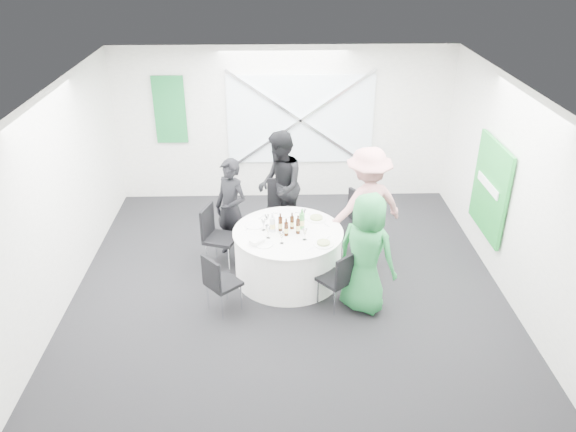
{
  "coord_description": "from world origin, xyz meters",
  "views": [
    {
      "loc": [
        -0.19,
        -6.7,
        4.59
      ],
      "look_at": [
        0.0,
        0.2,
        1.0
      ],
      "focal_mm": 35.0,
      "sensor_mm": 36.0,
      "label": 1
    }
  ],
  "objects_px": {
    "chair_back_right": "(351,219)",
    "chair_front_right": "(339,277)",
    "person_woman_green": "(366,254)",
    "person_woman_pink": "(367,206)",
    "banquet_table": "(288,254)",
    "clear_water_bottle": "(272,225)",
    "chair_back": "(281,205)",
    "chair_back_left": "(215,232)",
    "green_water_bottle": "(302,221)",
    "chair_front_left": "(218,280)",
    "person_man_back": "(280,186)",
    "person_man_back_left": "(231,209)"
  },
  "relations": [
    {
      "from": "chair_front_left",
      "to": "person_woman_green",
      "type": "height_order",
      "value": "person_woman_green"
    },
    {
      "from": "person_woman_pink",
      "to": "person_woman_green",
      "type": "height_order",
      "value": "person_woman_pink"
    },
    {
      "from": "chair_front_left",
      "to": "clear_water_bottle",
      "type": "bearing_deg",
      "value": -82.18
    },
    {
      "from": "person_man_back_left",
      "to": "clear_water_bottle",
      "type": "height_order",
      "value": "person_man_back_left"
    },
    {
      "from": "chair_back",
      "to": "chair_back_right",
      "type": "bearing_deg",
      "value": -32.67
    },
    {
      "from": "person_man_back",
      "to": "person_woman_green",
      "type": "height_order",
      "value": "person_man_back"
    },
    {
      "from": "chair_back_right",
      "to": "green_water_bottle",
      "type": "xyz_separation_m",
      "value": [
        -0.78,
        -0.53,
        0.27
      ]
    },
    {
      "from": "person_man_back",
      "to": "clear_water_bottle",
      "type": "relative_size",
      "value": 6.63
    },
    {
      "from": "banquet_table",
      "to": "chair_back",
      "type": "distance_m",
      "value": 1.22
    },
    {
      "from": "chair_back",
      "to": "chair_back_right",
      "type": "relative_size",
      "value": 0.97
    },
    {
      "from": "chair_front_left",
      "to": "clear_water_bottle",
      "type": "xyz_separation_m",
      "value": [
        0.71,
        0.82,
        0.37
      ]
    },
    {
      "from": "chair_back_right",
      "to": "person_man_back",
      "type": "distance_m",
      "value": 1.27
    },
    {
      "from": "banquet_table",
      "to": "chair_back_left",
      "type": "bearing_deg",
      "value": 161.53
    },
    {
      "from": "chair_back_right",
      "to": "clear_water_bottle",
      "type": "distance_m",
      "value": 1.36
    },
    {
      "from": "chair_back_right",
      "to": "chair_front_right",
      "type": "relative_size",
      "value": 1.22
    },
    {
      "from": "green_water_bottle",
      "to": "chair_back_right",
      "type": "bearing_deg",
      "value": 34.43
    },
    {
      "from": "person_man_back",
      "to": "banquet_table",
      "type": "bearing_deg",
      "value": 0.0
    },
    {
      "from": "person_woman_pink",
      "to": "green_water_bottle",
      "type": "xyz_separation_m",
      "value": [
        -0.98,
        -0.38,
        -0.03
      ]
    },
    {
      "from": "person_woman_green",
      "to": "green_water_bottle",
      "type": "distance_m",
      "value": 1.14
    },
    {
      "from": "chair_front_right",
      "to": "person_man_back_left",
      "type": "distance_m",
      "value": 2.1
    },
    {
      "from": "chair_back_right",
      "to": "chair_front_left",
      "type": "height_order",
      "value": "chair_back_right"
    },
    {
      "from": "person_woman_pink",
      "to": "person_woman_green",
      "type": "xyz_separation_m",
      "value": [
        -0.19,
        -1.21,
        -0.08
      ]
    },
    {
      "from": "chair_back_right",
      "to": "green_water_bottle",
      "type": "distance_m",
      "value": 0.98
    },
    {
      "from": "chair_front_right",
      "to": "person_woman_green",
      "type": "relative_size",
      "value": 0.51
    },
    {
      "from": "green_water_bottle",
      "to": "chair_back",
      "type": "bearing_deg",
      "value": 103.6
    },
    {
      "from": "banquet_table",
      "to": "clear_water_bottle",
      "type": "xyz_separation_m",
      "value": [
        -0.22,
        0.01,
        0.48
      ]
    },
    {
      "from": "chair_back",
      "to": "green_water_bottle",
      "type": "height_order",
      "value": "green_water_bottle"
    },
    {
      "from": "person_woman_green",
      "to": "chair_front_left",
      "type": "bearing_deg",
      "value": 39.13
    },
    {
      "from": "banquet_table",
      "to": "chair_front_right",
      "type": "xyz_separation_m",
      "value": [
        0.65,
        -0.77,
        0.11
      ]
    },
    {
      "from": "green_water_bottle",
      "to": "person_woman_green",
      "type": "bearing_deg",
      "value": -46.31
    },
    {
      "from": "person_woman_green",
      "to": "green_water_bottle",
      "type": "bearing_deg",
      "value": -9.02
    },
    {
      "from": "person_woman_green",
      "to": "clear_water_bottle",
      "type": "distance_m",
      "value": 1.42
    },
    {
      "from": "banquet_table",
      "to": "chair_back_right",
      "type": "height_order",
      "value": "chair_back_right"
    },
    {
      "from": "chair_front_left",
      "to": "person_man_back",
      "type": "relative_size",
      "value": 0.48
    },
    {
      "from": "chair_back",
      "to": "person_woman_green",
      "type": "relative_size",
      "value": 0.6
    },
    {
      "from": "chair_front_left",
      "to": "person_man_back_left",
      "type": "relative_size",
      "value": 0.54
    },
    {
      "from": "chair_back_left",
      "to": "chair_front_left",
      "type": "relative_size",
      "value": 1.12
    },
    {
      "from": "person_woman_pink",
      "to": "banquet_table",
      "type": "bearing_deg",
      "value": 0.0
    },
    {
      "from": "green_water_bottle",
      "to": "person_man_back_left",
      "type": "bearing_deg",
      "value": 149.9
    },
    {
      "from": "chair_back",
      "to": "chair_back_left",
      "type": "xyz_separation_m",
      "value": [
        -0.99,
        -0.84,
        -0.02
      ]
    },
    {
      "from": "chair_front_right",
      "to": "chair_back",
      "type": "bearing_deg",
      "value": -109.99
    },
    {
      "from": "chair_back_left",
      "to": "clear_water_bottle",
      "type": "bearing_deg",
      "value": -94.0
    },
    {
      "from": "person_man_back",
      "to": "clear_water_bottle",
      "type": "distance_m",
      "value": 1.23
    },
    {
      "from": "chair_back_left",
      "to": "person_man_back",
      "type": "bearing_deg",
      "value": -29.34
    },
    {
      "from": "green_water_bottle",
      "to": "chair_back_left",
      "type": "bearing_deg",
      "value": 167.48
    },
    {
      "from": "person_man_back",
      "to": "chair_back_right",
      "type": "bearing_deg",
      "value": 55.44
    },
    {
      "from": "banquet_table",
      "to": "green_water_bottle",
      "type": "height_order",
      "value": "green_water_bottle"
    },
    {
      "from": "person_man_back",
      "to": "person_woman_pink",
      "type": "height_order",
      "value": "person_woman_pink"
    },
    {
      "from": "clear_water_bottle",
      "to": "chair_back_right",
      "type": "bearing_deg",
      "value": 26.85
    },
    {
      "from": "chair_back",
      "to": "chair_back_right",
      "type": "height_order",
      "value": "chair_back_right"
    }
  ]
}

